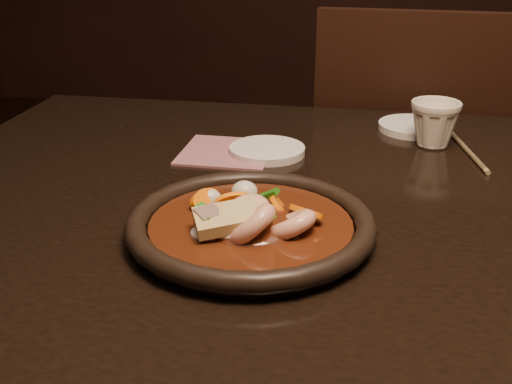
% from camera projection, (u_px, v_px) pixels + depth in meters
% --- Properties ---
extents(table, '(1.60, 0.90, 0.75)m').
position_uv_depth(table, '(471.00, 264.00, 0.85)').
color(table, black).
rests_on(table, floor).
extents(chair, '(0.46, 0.46, 0.94)m').
position_uv_depth(chair, '(409.00, 195.00, 1.47)').
color(chair, black).
rests_on(chair, floor).
extents(plate, '(0.29, 0.29, 0.03)m').
position_uv_depth(plate, '(251.00, 226.00, 0.75)').
color(plate, black).
rests_on(plate, table).
extents(stirfry, '(0.18, 0.14, 0.06)m').
position_uv_depth(stirfry, '(249.00, 222.00, 0.74)').
color(stirfry, '#3E190B').
rests_on(stirfry, plate).
extents(saucer_left, '(0.12, 0.12, 0.01)m').
position_uv_depth(saucer_left, '(267.00, 150.00, 1.01)').
color(saucer_left, white).
rests_on(saucer_left, table).
extents(saucer_right, '(0.12, 0.12, 0.01)m').
position_uv_depth(saucer_right, '(414.00, 127.00, 1.13)').
color(saucer_right, white).
rests_on(saucer_right, table).
extents(tea_cup, '(0.10, 0.09, 0.08)m').
position_uv_depth(tea_cup, '(435.00, 122.00, 1.03)').
color(tea_cup, white).
rests_on(tea_cup, table).
extents(chopsticks, '(0.06, 0.26, 0.01)m').
position_uv_depth(chopsticks, '(461.00, 143.00, 1.05)').
color(chopsticks, tan).
rests_on(chopsticks, table).
extents(napkin, '(0.14, 0.14, 0.00)m').
position_uv_depth(napkin, '(227.00, 152.00, 1.02)').
color(napkin, '#985D64').
rests_on(napkin, table).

